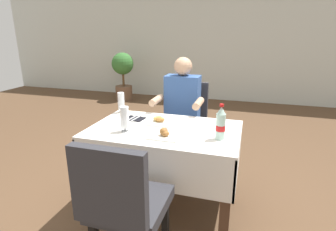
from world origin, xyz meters
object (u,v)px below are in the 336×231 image
(plate_near_camera, at_px, (165,134))
(potted_plant_corner, at_px, (123,72))
(chair_near_camera_side, at_px, (124,203))
(plate_far_diner, at_px, (160,120))
(napkin_cutlery_set, at_px, (135,118))
(seated_diner_far, at_px, (181,110))
(beer_glass_left, at_px, (121,102))
(beer_glass_middle, at_px, (125,119))
(cola_bottle_primary, at_px, (221,124))
(main_dining_table, at_px, (165,147))
(chair_far_diner_seat, at_px, (186,121))

(plate_near_camera, distance_m, potted_plant_corner, 4.26)
(chair_near_camera_side, bearing_deg, plate_far_diner, 95.45)
(chair_near_camera_side, xyz_separation_m, napkin_cutlery_set, (-0.33, 0.94, 0.20))
(seated_diner_far, distance_m, beer_glass_left, 0.64)
(napkin_cutlery_set, bearing_deg, potted_plant_corner, 117.65)
(chair_near_camera_side, height_order, seated_diner_far, seated_diner_far)
(beer_glass_middle, relative_size, cola_bottle_primary, 0.76)
(seated_diner_far, distance_m, beer_glass_middle, 0.88)
(plate_near_camera, bearing_deg, potted_plant_corner, 120.26)
(napkin_cutlery_set, bearing_deg, plate_near_camera, -39.66)
(main_dining_table, xyz_separation_m, napkin_cutlery_set, (-0.33, 0.15, 0.18))
(chair_far_diner_seat, distance_m, napkin_cutlery_set, 0.74)
(cola_bottle_primary, bearing_deg, plate_near_camera, -171.02)
(beer_glass_middle, xyz_separation_m, napkin_cutlery_set, (-0.06, 0.32, -0.10))
(main_dining_table, distance_m, chair_near_camera_side, 0.78)
(potted_plant_corner, bearing_deg, chair_far_diner_seat, -52.54)
(chair_near_camera_side, bearing_deg, cola_bottle_primary, 55.67)
(beer_glass_left, height_order, beer_glass_middle, beer_glass_middle)
(chair_far_diner_seat, distance_m, plate_near_camera, 0.97)
(beer_glass_middle, relative_size, napkin_cutlery_set, 1.05)
(plate_near_camera, bearing_deg, plate_far_diner, 115.31)
(potted_plant_corner, bearing_deg, seated_diner_far, -54.01)
(chair_far_diner_seat, xyz_separation_m, plate_far_diner, (-0.09, -0.65, 0.21))
(beer_glass_middle, xyz_separation_m, cola_bottle_primary, (0.74, 0.06, 0.01))
(chair_far_diner_seat, height_order, seated_diner_far, seated_diner_far)
(chair_near_camera_side, height_order, beer_glass_middle, chair_near_camera_side)
(plate_far_diner, bearing_deg, main_dining_table, -56.35)
(main_dining_table, distance_m, plate_far_diner, 0.25)
(seated_diner_far, relative_size, plate_near_camera, 5.57)
(chair_far_diner_seat, height_order, beer_glass_middle, chair_far_diner_seat)
(plate_far_diner, bearing_deg, plate_near_camera, -64.69)
(plate_near_camera, bearing_deg, seated_diner_far, 95.71)
(main_dining_table, relative_size, cola_bottle_primary, 4.55)
(chair_far_diner_seat, distance_m, potted_plant_corner, 3.44)
(chair_near_camera_side, bearing_deg, napkin_cutlery_set, 109.63)
(chair_far_diner_seat, bearing_deg, cola_bottle_primary, -62.31)
(plate_far_diner, relative_size, potted_plant_corner, 0.22)
(cola_bottle_primary, distance_m, potted_plant_corner, 4.44)
(main_dining_table, xyz_separation_m, beer_glass_left, (-0.54, 0.31, 0.28))
(main_dining_table, xyz_separation_m, cola_bottle_primary, (0.46, -0.10, 0.29))
(plate_near_camera, height_order, plate_far_diner, plate_near_camera)
(main_dining_table, bearing_deg, seated_diner_far, 92.56)
(chair_far_diner_seat, distance_m, seated_diner_far, 0.19)
(plate_far_diner, xyz_separation_m, beer_glass_left, (-0.45, 0.18, 0.09))
(main_dining_table, height_order, beer_glass_middle, beer_glass_middle)
(chair_far_diner_seat, relative_size, beer_glass_left, 4.86)
(chair_near_camera_side, bearing_deg, potted_plant_corner, 115.98)
(plate_far_diner, xyz_separation_m, cola_bottle_primary, (0.55, -0.23, 0.10))
(chair_near_camera_side, distance_m, beer_glass_left, 1.25)
(plate_far_diner, bearing_deg, seated_diner_far, 84.01)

